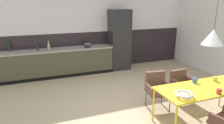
% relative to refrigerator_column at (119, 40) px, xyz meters
% --- Properties ---
extents(ground_plane, '(9.22, 9.22, 0.00)m').
position_rel_refrigerator_column_xyz_m(ground_plane, '(-0.78, -3.08, -1.04)').
color(ground_plane, tan).
extents(back_wall_splashback_dark, '(7.09, 0.12, 1.33)m').
position_rel_refrigerator_column_xyz_m(back_wall_splashback_dark, '(-0.78, 0.36, -0.38)').
color(back_wall_splashback_dark, black).
rests_on(back_wall_splashback_dark, ground).
extents(back_wall_panel_upper, '(7.09, 0.12, 1.33)m').
position_rel_refrigerator_column_xyz_m(back_wall_panel_upper, '(-0.78, 0.36, 0.95)').
color(back_wall_panel_upper, silver).
rests_on(back_wall_panel_upper, back_wall_splashback_dark).
extents(kitchen_counter, '(3.85, 0.63, 0.89)m').
position_rel_refrigerator_column_xyz_m(kitchen_counter, '(-2.27, -0.00, -0.60)').
color(kitchen_counter, '#454432').
rests_on(kitchen_counter, ground).
extents(refrigerator_column, '(0.68, 0.60, 2.09)m').
position_rel_refrigerator_column_xyz_m(refrigerator_column, '(0.00, 0.00, 0.00)').
color(refrigerator_column, '#232326').
rests_on(refrigerator_column, ground).
extents(dining_table, '(1.86, 0.78, 0.75)m').
position_rel_refrigerator_column_xyz_m(dining_table, '(0.25, -3.72, -0.34)').
color(dining_table, gold).
rests_on(dining_table, ground).
extents(armchair_corner_seat, '(0.52, 0.50, 0.76)m').
position_rel_refrigerator_column_xyz_m(armchair_corner_seat, '(0.47, -2.82, -0.56)').
color(armchair_corner_seat, brown).
rests_on(armchair_corner_seat, ground).
extents(armchair_far_side, '(0.54, 0.53, 0.83)m').
position_rel_refrigerator_column_xyz_m(armchair_far_side, '(-0.28, -2.92, -0.51)').
color(armchair_far_side, brown).
rests_on(armchair_far_side, ground).
extents(fruit_bowl, '(0.32, 0.32, 0.08)m').
position_rel_refrigerator_column_xyz_m(fruit_bowl, '(-0.39, -3.92, -0.24)').
color(fruit_bowl, silver).
rests_on(fruit_bowl, dining_table).
extents(mug_dark_espresso, '(0.13, 0.09, 0.10)m').
position_rel_refrigerator_column_xyz_m(mug_dark_espresso, '(0.70, -3.54, -0.25)').
color(mug_dark_espresso, gold).
rests_on(mug_dark_espresso, dining_table).
extents(mug_wide_latte, '(0.14, 0.09, 0.10)m').
position_rel_refrigerator_column_xyz_m(mug_wide_latte, '(0.25, -3.47, -0.24)').
color(mug_wide_latte, '#335B93').
rests_on(mug_wide_latte, dining_table).
extents(mug_glass_clear, '(0.13, 0.09, 0.10)m').
position_rel_refrigerator_column_xyz_m(mug_glass_clear, '(0.29, -4.02, -0.25)').
color(mug_glass_clear, '#B23D33').
rests_on(mug_glass_clear, dining_table).
extents(cooking_pot, '(0.21, 0.21, 0.16)m').
position_rel_refrigerator_column_xyz_m(cooking_pot, '(-1.17, -0.12, -0.09)').
color(cooking_pot, black).
rests_on(cooking_pot, kitchen_counter).
extents(bottle_oil_tall, '(0.07, 0.07, 0.31)m').
position_rel_refrigerator_column_xyz_m(bottle_oil_tall, '(-3.52, 0.19, -0.03)').
color(bottle_oil_tall, '#0F3319').
rests_on(bottle_oil_tall, kitchen_counter).
extents(bottle_wine_green, '(0.07, 0.07, 0.28)m').
position_rel_refrigerator_column_xyz_m(bottle_wine_green, '(-2.39, -0.00, -0.05)').
color(bottle_wine_green, tan).
rests_on(bottle_wine_green, kitchen_counter).
extents(bottle_spice_small, '(0.07, 0.07, 0.27)m').
position_rel_refrigerator_column_xyz_m(bottle_spice_small, '(-2.72, 0.04, -0.05)').
color(bottle_spice_small, '#0F3319').
rests_on(bottle_spice_small, kitchen_counter).
extents(pendant_lamp_over_table_near, '(0.37, 0.37, 1.02)m').
position_rel_refrigerator_column_xyz_m(pendant_lamp_over_table_near, '(0.25, -3.75, 0.68)').
color(pendant_lamp_over_table_near, black).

